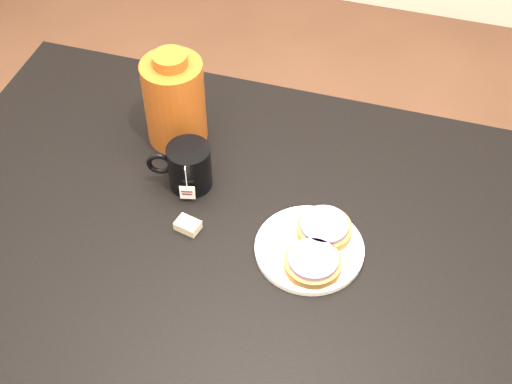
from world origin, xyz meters
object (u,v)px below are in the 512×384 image
bagel_back (324,228)px  mug (188,166)px  table (266,270)px  teabag_pouch (188,225)px  plate (309,248)px  bagel_package (175,100)px  bagel_front (313,263)px

bagel_back → mug: 0.29m
table → teabag_pouch: 0.18m
table → plate: (0.08, 0.01, 0.09)m
teabag_pouch → bagel_back: bearing=12.5°
teabag_pouch → bagel_package: bagel_package is taller
table → plate: bearing=5.6°
bagel_back → teabag_pouch: bearing=-167.5°
plate → teabag_pouch: size_ratio=4.48×
plate → teabag_pouch: bearing=-176.6°
plate → bagel_back: bagel_back is taller
table → bagel_back: size_ratio=12.77×
plate → bagel_package: size_ratio=0.95×
plate → bagel_back: (0.02, 0.04, 0.02)m
table → bagel_front: 0.15m
bagel_back → bagel_package: bearing=153.4°
plate → teabag_pouch: teabag_pouch is taller
bagel_front → teabag_pouch: (-0.25, 0.03, -0.01)m
plate → bagel_front: (0.02, -0.04, 0.02)m
bagel_front → teabag_pouch: size_ratio=3.09×
bagel_back → bagel_package: 0.41m
plate → bagel_front: size_ratio=1.45×
bagel_back → teabag_pouch: size_ratio=2.44×
bagel_back → bagel_package: bagel_package is taller
teabag_pouch → bagel_package: bearing=114.9°
bagel_back → bagel_front: size_ratio=0.79×
mug → bagel_front: bearing=-39.2°
plate → bagel_package: (-0.34, 0.22, 0.09)m
table → mug: 0.25m
bagel_front → bagel_package: bagel_package is taller
table → bagel_package: (-0.26, 0.23, 0.18)m
bagel_package → teabag_pouch: bearing=-65.1°
bagel_back → teabag_pouch: bagel_back is taller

